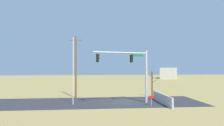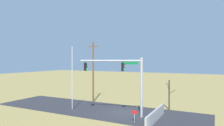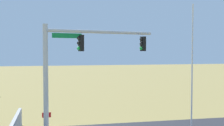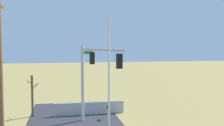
{
  "view_description": "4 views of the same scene",
  "coord_description": "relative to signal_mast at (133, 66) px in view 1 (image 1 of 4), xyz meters",
  "views": [
    {
      "loc": [
        -4.06,
        -25.57,
        4.64
      ],
      "look_at": [
        -1.78,
        -1.6,
        5.05
      ],
      "focal_mm": 31.72,
      "sensor_mm": 36.0,
      "label": 1
    },
    {
      "loc": [
        10.06,
        -22.2,
        6.34
      ],
      "look_at": [
        -0.32,
        -2.06,
        6.04
      ],
      "focal_mm": 32.41,
      "sensor_mm": 36.0,
      "label": 2
    },
    {
      "loc": [
        2.43,
        15.78,
        5.22
      ],
      "look_at": [
        -1.22,
        -1.44,
        4.41
      ],
      "focal_mm": 46.52,
      "sensor_mm": 36.0,
      "label": 3
    },
    {
      "loc": [
        -19.13,
        1.03,
        6.58
      ],
      "look_at": [
        -1.22,
        -2.59,
        5.33
      ],
      "focal_mm": 40.26,
      "sensor_mm": 36.0,
      "label": 4
    }
  ],
  "objects": [
    {
      "name": "road_surface",
      "position": [
        -4.87,
        1.3,
        -4.66
      ],
      "size": [
        28.0,
        8.0,
        0.01
      ],
      "primitive_type": "cube",
      "color": "#2D2D33",
      "rests_on": "ground_plane"
    },
    {
      "name": "utility_pole",
      "position": [
        -7.48,
        5.17,
        0.05
      ],
      "size": [
        1.9,
        0.26,
        9.1
      ],
      "color": "brown",
      "rests_on": "ground_plane"
    },
    {
      "name": "flagpole",
      "position": [
        -7.35,
        -0.07,
        -0.6
      ],
      "size": [
        0.1,
        0.1,
        8.14
      ],
      "primitive_type": "cylinder",
      "color": "silver",
      "rests_on": "ground_plane"
    },
    {
      "name": "open_sign",
      "position": [
        1.86,
        -1.66,
        -3.76
      ],
      "size": [
        0.56,
        0.04,
        1.22
      ],
      "color": "silver",
      "rests_on": "ground_plane"
    },
    {
      "name": "ground_plane",
      "position": [
        -0.87,
        1.3,
        -4.67
      ],
      "size": [
        160.0,
        160.0,
        0.0
      ],
      "primitive_type": "plane",
      "color": "#9E894C"
    },
    {
      "name": "signal_mast",
      "position": [
        0.0,
        0.0,
        0.0
      ],
      "size": [
        7.0,
        2.23,
        6.65
      ],
      "color": "#B2B5BA",
      "rests_on": "ground_plane"
    },
    {
      "name": "sidewalk_corner",
      "position": [
        2.84,
        0.54,
        -4.67
      ],
      "size": [
        6.0,
        6.0,
        0.01
      ],
      "primitive_type": "cube",
      "color": "#B7B5AD",
      "rests_on": "ground_plane"
    },
    {
      "name": "distant_building",
      "position": [
        23.95,
        49.25,
        -2.63
      ],
      "size": [
        8.82,
        10.14,
        4.08
      ],
      "primitive_type": "cube",
      "rotation": [
        0.0,
        0.0,
        1.09
      ],
      "color": "beige",
      "rests_on": "ground_plane"
    },
    {
      "name": "bare_tree",
      "position": [
        3.97,
        5.02,
        -2.68
      ],
      "size": [
        1.27,
        1.02,
        3.86
      ],
      "color": "brown",
      "rests_on": "ground_plane"
    },
    {
      "name": "retaining_fence",
      "position": [
        3.65,
        -0.23,
        -4.07
      ],
      "size": [
        0.2,
        6.71,
        1.2
      ],
      "primitive_type": "cube",
      "color": "#A8A8AD",
      "rests_on": "ground_plane"
    }
  ]
}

